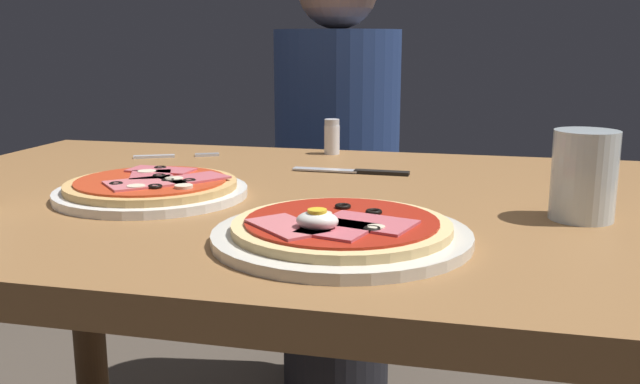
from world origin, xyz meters
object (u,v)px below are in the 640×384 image
at_px(dining_table, 287,269).
at_px(salt_shaker, 332,137).
at_px(water_glass_far, 583,182).
at_px(knife, 359,171).
at_px(diner_person, 337,194).
at_px(pizza_across_left, 152,188).
at_px(pizza_foreground, 341,231).
at_px(fork, 170,156).

xyz_separation_m(dining_table, salt_shaker, (-0.01, 0.36, 0.15)).
distance_m(water_glass_far, knife, 0.40).
bearing_deg(water_glass_far, diner_person, 119.69).
distance_m(salt_shaker, diner_person, 0.50).
bearing_deg(dining_table, knife, 68.47).
relative_size(pizza_across_left, diner_person, 0.23).
bearing_deg(salt_shaker, pizza_foreground, -76.49).
relative_size(pizza_foreground, knife, 1.45).
bearing_deg(pizza_foreground, diner_person, 102.36).
distance_m(pizza_across_left, water_glass_far, 0.57).
distance_m(pizza_foreground, fork, 0.64).
bearing_deg(pizza_across_left, fork, 111.38).
distance_m(knife, salt_shaker, 0.21).
distance_m(pizza_across_left, knife, 0.35).
bearing_deg(dining_table, pizza_foreground, -60.09).
bearing_deg(diner_person, salt_shaker, 100.85).
bearing_deg(diner_person, fork, 70.09).
bearing_deg(diner_person, pizza_foreground, 102.36).
bearing_deg(knife, diner_person, 105.25).
bearing_deg(diner_person, pizza_across_left, 84.88).
bearing_deg(dining_table, salt_shaker, 92.32).
xyz_separation_m(pizza_foreground, water_glass_far, (0.27, 0.17, 0.04)).
xyz_separation_m(pizza_across_left, knife, (0.25, 0.24, -0.01)).
distance_m(dining_table, fork, 0.41).
distance_m(knife, diner_person, 0.68).
relative_size(pizza_foreground, fork, 1.91).
xyz_separation_m(water_glass_far, fork, (-0.69, 0.31, -0.04)).
bearing_deg(diner_person, water_glass_far, 119.69).
bearing_deg(water_glass_far, pizza_across_left, -179.15).
bearing_deg(knife, salt_shaker, 115.12).
distance_m(water_glass_far, salt_shaker, 0.58).
bearing_deg(pizza_across_left, diner_person, 84.88).
xyz_separation_m(pizza_foreground, diner_person, (-0.23, 1.03, -0.19)).
distance_m(pizza_across_left, fork, 0.34).
bearing_deg(salt_shaker, water_glass_far, -45.72).
bearing_deg(water_glass_far, knife, 143.98).
distance_m(dining_table, pizza_across_left, 0.23).
relative_size(knife, diner_person, 0.17).
height_order(dining_table, fork, fork).
height_order(fork, salt_shaker, salt_shaker).
bearing_deg(diner_person, dining_table, 97.05).
xyz_separation_m(pizza_across_left, water_glass_far, (0.57, 0.01, 0.03)).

